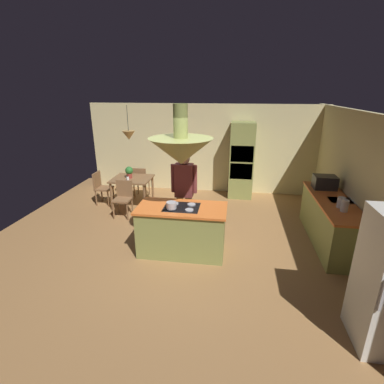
{
  "coord_description": "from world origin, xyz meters",
  "views": [
    {
      "loc": [
        0.9,
        -4.96,
        2.94
      ],
      "look_at": [
        0.1,
        0.4,
        1.0
      ],
      "focal_mm": 27.09,
      "sensor_mm": 36.0,
      "label": 1
    }
  ],
  "objects_px": {
    "person_at_island": "(184,189)",
    "chair_by_back_wall": "(140,180)",
    "oven_tower": "(241,161)",
    "canister_sugar": "(341,203)",
    "cooking_pot_on_cooktop": "(171,205)",
    "microwave_on_counter": "(325,182)",
    "dining_table": "(132,182)",
    "potted_plant_on_table": "(129,172)",
    "kitchen_island": "(182,230)",
    "cup_on_table": "(128,179)",
    "chair_facing_island": "(123,196)",
    "chair_at_corner": "(101,186)",
    "canister_flour": "(345,206)"
  },
  "relations": [
    {
      "from": "person_at_island",
      "to": "chair_by_back_wall",
      "type": "relative_size",
      "value": 2.04
    },
    {
      "from": "oven_tower",
      "to": "chair_by_back_wall",
      "type": "height_order",
      "value": "oven_tower"
    },
    {
      "from": "canister_sugar",
      "to": "cooking_pot_on_cooktop",
      "type": "relative_size",
      "value": 1.08
    },
    {
      "from": "microwave_on_counter",
      "to": "dining_table",
      "type": "bearing_deg",
      "value": 172.31
    },
    {
      "from": "potted_plant_on_table",
      "to": "chair_by_back_wall",
      "type": "bearing_deg",
      "value": 84.75
    },
    {
      "from": "kitchen_island",
      "to": "canister_sugar",
      "type": "distance_m",
      "value": 2.92
    },
    {
      "from": "cup_on_table",
      "to": "cooking_pot_on_cooktop",
      "type": "xyz_separation_m",
      "value": [
        1.57,
        -2.01,
        0.19
      ]
    },
    {
      "from": "microwave_on_counter",
      "to": "canister_sugar",
      "type": "bearing_deg",
      "value": -90.0
    },
    {
      "from": "chair_facing_island",
      "to": "person_at_island",
      "type": "bearing_deg",
      "value": -25.09
    },
    {
      "from": "potted_plant_on_table",
      "to": "chair_facing_island",
      "type": "bearing_deg",
      "value": -84.73
    },
    {
      "from": "chair_by_back_wall",
      "to": "canister_sugar",
      "type": "distance_m",
      "value": 5.14
    },
    {
      "from": "oven_tower",
      "to": "cup_on_table",
      "type": "relative_size",
      "value": 23.34
    },
    {
      "from": "chair_at_corner",
      "to": "microwave_on_counter",
      "type": "xyz_separation_m",
      "value": [
        5.41,
        -0.61,
        0.55
      ]
    },
    {
      "from": "cup_on_table",
      "to": "cooking_pot_on_cooktop",
      "type": "distance_m",
      "value": 2.56
    },
    {
      "from": "chair_by_back_wall",
      "to": "microwave_on_counter",
      "type": "relative_size",
      "value": 1.89
    },
    {
      "from": "chair_facing_island",
      "to": "potted_plant_on_table",
      "type": "height_order",
      "value": "potted_plant_on_table"
    },
    {
      "from": "kitchen_island",
      "to": "oven_tower",
      "type": "xyz_separation_m",
      "value": [
        1.1,
        3.24,
        0.59
      ]
    },
    {
      "from": "canister_flour",
      "to": "chair_at_corner",
      "type": "bearing_deg",
      "value": 160.92
    },
    {
      "from": "person_at_island",
      "to": "canister_flour",
      "type": "xyz_separation_m",
      "value": [
        2.91,
        -0.46,
        -0.0
      ]
    },
    {
      "from": "dining_table",
      "to": "canister_sugar",
      "type": "height_order",
      "value": "canister_sugar"
    },
    {
      "from": "oven_tower",
      "to": "person_at_island",
      "type": "height_order",
      "value": "oven_tower"
    },
    {
      "from": "canister_flour",
      "to": "oven_tower",
      "type": "bearing_deg",
      "value": 119.99
    },
    {
      "from": "person_at_island",
      "to": "chair_facing_island",
      "type": "height_order",
      "value": "person_at_island"
    },
    {
      "from": "canister_flour",
      "to": "canister_sugar",
      "type": "xyz_separation_m",
      "value": [
        0.0,
        0.18,
        -0.01
      ]
    },
    {
      "from": "kitchen_island",
      "to": "oven_tower",
      "type": "height_order",
      "value": "oven_tower"
    },
    {
      "from": "cup_on_table",
      "to": "canister_flour",
      "type": "xyz_separation_m",
      "value": [
        4.57,
        -1.66,
        0.22
      ]
    },
    {
      "from": "cup_on_table",
      "to": "canister_sugar",
      "type": "distance_m",
      "value": 4.8
    },
    {
      "from": "dining_table",
      "to": "chair_by_back_wall",
      "type": "height_order",
      "value": "chair_by_back_wall"
    },
    {
      "from": "canister_flour",
      "to": "cooking_pot_on_cooktop",
      "type": "xyz_separation_m",
      "value": [
        -3.0,
        -0.36,
        -0.03
      ]
    },
    {
      "from": "potted_plant_on_table",
      "to": "cup_on_table",
      "type": "height_order",
      "value": "potted_plant_on_table"
    },
    {
      "from": "cooking_pot_on_cooktop",
      "to": "oven_tower",
      "type": "bearing_deg",
      "value": 69.52
    },
    {
      "from": "chair_at_corner",
      "to": "cooking_pot_on_cooktop",
      "type": "distance_m",
      "value": 3.32
    },
    {
      "from": "potted_plant_on_table",
      "to": "canister_flour",
      "type": "xyz_separation_m",
      "value": [
        4.6,
        -1.87,
        0.09
      ]
    },
    {
      "from": "oven_tower",
      "to": "person_at_island",
      "type": "distance_m",
      "value": 2.82
    },
    {
      "from": "chair_at_corner",
      "to": "canister_sugar",
      "type": "distance_m",
      "value": 5.69
    },
    {
      "from": "oven_tower",
      "to": "chair_at_corner",
      "type": "xyz_separation_m",
      "value": [
        -3.67,
        -1.14,
        -0.55
      ]
    },
    {
      "from": "canister_sugar",
      "to": "cooking_pot_on_cooktop",
      "type": "xyz_separation_m",
      "value": [
        -3.0,
        -0.54,
        -0.02
      ]
    },
    {
      "from": "chair_facing_island",
      "to": "canister_flour",
      "type": "xyz_separation_m",
      "value": [
        4.54,
        -1.22,
        0.52
      ]
    },
    {
      "from": "chair_facing_island",
      "to": "canister_sugar",
      "type": "distance_m",
      "value": 4.68
    },
    {
      "from": "canister_sugar",
      "to": "microwave_on_counter",
      "type": "bearing_deg",
      "value": 90.0
    },
    {
      "from": "kitchen_island",
      "to": "cooking_pot_on_cooktop",
      "type": "relative_size",
      "value": 9.08
    },
    {
      "from": "chair_by_back_wall",
      "to": "potted_plant_on_table",
      "type": "distance_m",
      "value": 0.78
    },
    {
      "from": "chair_by_back_wall",
      "to": "chair_at_corner",
      "type": "bearing_deg",
      "value": 36.85
    },
    {
      "from": "potted_plant_on_table",
      "to": "cup_on_table",
      "type": "bearing_deg",
      "value": -81.29
    },
    {
      "from": "chair_by_back_wall",
      "to": "canister_sugar",
      "type": "xyz_separation_m",
      "value": [
        4.54,
        -2.35,
        0.51
      ]
    },
    {
      "from": "oven_tower",
      "to": "person_at_island",
      "type": "bearing_deg",
      "value": -114.66
    },
    {
      "from": "person_at_island",
      "to": "chair_at_corner",
      "type": "height_order",
      "value": "person_at_island"
    },
    {
      "from": "person_at_island",
      "to": "cooking_pot_on_cooktop",
      "type": "relative_size",
      "value": 9.84
    },
    {
      "from": "chair_facing_island",
      "to": "potted_plant_on_table",
      "type": "xyz_separation_m",
      "value": [
        -0.06,
        0.65,
        0.42
      ]
    },
    {
      "from": "kitchen_island",
      "to": "canister_flour",
      "type": "bearing_deg",
      "value": 4.59
    }
  ]
}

